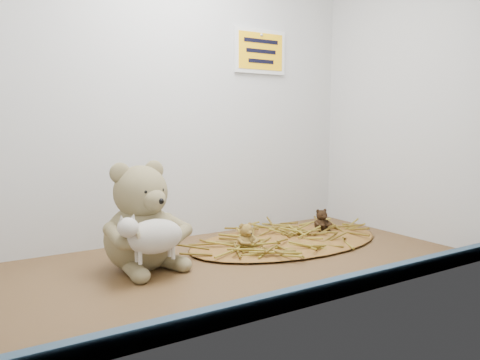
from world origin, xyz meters
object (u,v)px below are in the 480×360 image
main_teddy (140,216)px  mini_teddy_brown (321,219)px  mini_teddy_tan (246,235)px  toy_lamb (155,236)px

main_teddy → mini_teddy_brown: size_ratio=3.69×
mini_teddy_tan → mini_teddy_brown: bearing=8.3°
toy_lamb → mini_teddy_tan: bearing=14.1°
main_teddy → mini_teddy_tan: 28.42cm
main_teddy → mini_teddy_brown: main_teddy is taller
mini_teddy_brown → mini_teddy_tan: bearing=-158.4°
mini_teddy_brown → main_teddy: bearing=-165.3°
mini_teddy_tan → mini_teddy_brown: mini_teddy_tan is taller
main_teddy → toy_lamb: 9.31cm
main_teddy → mini_teddy_brown: (57.90, 3.76, -7.84)cm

